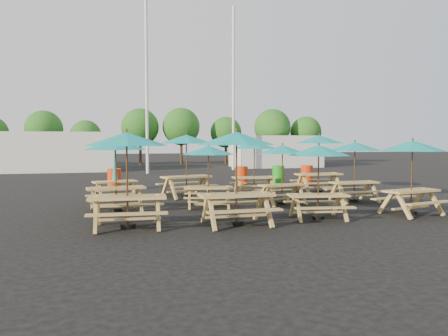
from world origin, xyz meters
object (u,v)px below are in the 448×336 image
object	(u,v)px
picnic_unit_6	(319,155)
waste_bin_3	(307,175)
waste_bin_1	(242,176)
picnic_unit_8	(254,148)
picnic_unit_10	(355,150)
waste_bin_0	(114,180)
picnic_unit_0	(127,145)
picnic_unit_3	(236,144)
picnic_unit_4	(208,154)
picnic_unit_2	(115,177)
picnic_unit_5	(186,143)
picnic_unit_1	(115,149)
waste_bin_2	(278,175)
picnic_unit_9	(412,151)
picnic_unit_7	(282,153)
picnic_unit_11	(319,143)

from	to	relation	value
picnic_unit_6	waste_bin_3	world-z (taller)	picnic_unit_6
waste_bin_1	waste_bin_3	distance (m)	3.37
waste_bin_3	picnic_unit_8	bearing A→B (deg)	-139.82
picnic_unit_10	waste_bin_0	xyz separation A→B (m)	(-8.30, 5.86, -1.37)
picnic_unit_0	picnic_unit_3	world-z (taller)	picnic_unit_3
picnic_unit_4	waste_bin_3	xyz separation A→B (m)	(6.38, 6.07, -1.27)
picnic_unit_2	picnic_unit_5	world-z (taller)	picnic_unit_5
picnic_unit_1	waste_bin_2	xyz separation A→B (m)	(7.84, 6.17, -1.45)
picnic_unit_3	waste_bin_2	world-z (taller)	picnic_unit_3
picnic_unit_1	picnic_unit_8	distance (m)	6.12
picnic_unit_3	waste_bin_0	distance (m)	9.58
picnic_unit_3	picnic_unit_6	bearing A→B (deg)	4.25
picnic_unit_4	picnic_unit_10	size ratio (longest dim) A/B	0.95
picnic_unit_4	waste_bin_1	distance (m)	6.97
picnic_unit_0	picnic_unit_4	xyz separation A→B (m)	(2.69, 2.78, -0.33)
picnic_unit_4	picnic_unit_9	world-z (taller)	picnic_unit_9
picnic_unit_1	picnic_unit_5	distance (m)	3.94
picnic_unit_10	picnic_unit_5	bearing A→B (deg)	150.97
picnic_unit_2	picnic_unit_7	size ratio (longest dim) A/B	0.99
picnic_unit_0	picnic_unit_11	xyz separation A→B (m)	(8.07, 5.62, 0.01)
picnic_unit_5	waste_bin_2	bearing A→B (deg)	15.93
picnic_unit_0	picnic_unit_6	size ratio (longest dim) A/B	1.16
waste_bin_2	picnic_unit_9	bearing A→B (deg)	-86.22
picnic_unit_7	picnic_unit_8	xyz separation A→B (m)	(-0.11, 2.68, 0.12)
picnic_unit_3	picnic_unit_11	xyz separation A→B (m)	(5.32, 5.90, -0.00)
picnic_unit_3	picnic_unit_4	distance (m)	3.09
picnic_unit_5	waste_bin_1	xyz separation A→B (m)	(3.23, 3.26, -1.62)
picnic_unit_1	picnic_unit_10	bearing A→B (deg)	-7.03
picnic_unit_11	waste_bin_2	size ratio (longest dim) A/B	2.54
picnic_unit_7	waste_bin_1	size ratio (longest dim) A/B	2.14
picnic_unit_0	picnic_unit_6	xyz separation A→B (m)	(5.19, -0.04, -0.29)
picnic_unit_2	waste_bin_2	size ratio (longest dim) A/B	2.12
picnic_unit_11	waste_bin_1	world-z (taller)	picnic_unit_11
picnic_unit_5	picnic_unit_7	bearing A→B (deg)	-60.87
picnic_unit_0	picnic_unit_7	xyz separation A→B (m)	(5.33, 2.91, -0.31)
picnic_unit_3	picnic_unit_7	xyz separation A→B (m)	(2.57, 3.20, -0.33)
picnic_unit_1	picnic_unit_6	xyz separation A→B (m)	(5.43, -2.86, -0.13)
picnic_unit_3	picnic_unit_5	distance (m)	5.97
picnic_unit_6	picnic_unit_9	bearing A→B (deg)	8.32
waste_bin_2	waste_bin_0	bearing A→B (deg)	-177.70
picnic_unit_0	picnic_unit_1	distance (m)	2.83
picnic_unit_0	picnic_unit_5	bearing A→B (deg)	69.65
picnic_unit_7	waste_bin_2	distance (m)	6.61
picnic_unit_11	picnic_unit_9	bearing A→B (deg)	-90.11
picnic_unit_4	picnic_unit_9	bearing A→B (deg)	-16.81
picnic_unit_11	picnic_unit_4	bearing A→B (deg)	-153.59
picnic_unit_4	waste_bin_2	distance (m)	8.01
picnic_unit_1	picnic_unit_7	world-z (taller)	picnic_unit_1
picnic_unit_6	picnic_unit_0	bearing A→B (deg)	-171.63
picnic_unit_7	picnic_unit_10	world-z (taller)	picnic_unit_10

